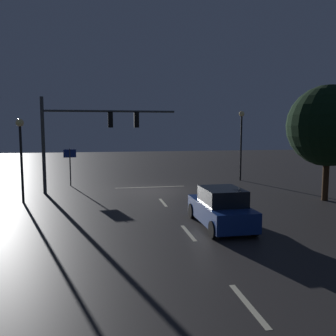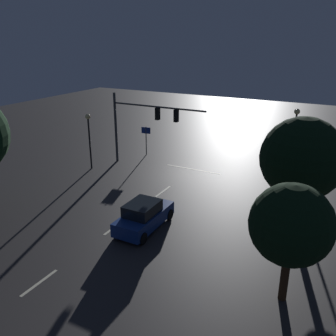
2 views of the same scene
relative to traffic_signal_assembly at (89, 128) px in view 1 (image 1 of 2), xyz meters
The scene contains 11 objects.
ground_plane 5.94m from the traffic_signal_assembly, behind, with size 80.00×80.00×0.00m, color #2D2B2B.
traffic_signal_assembly is the anchor object (origin of this frame).
lane_dash_far 7.27m from the traffic_signal_assembly, 134.91° to the left, with size 2.20×0.16×0.01m, color beige.
lane_dash_mid 11.79m from the traffic_signal_assembly, 112.29° to the left, with size 2.20×0.16×0.01m, color beige.
lane_dash_near 17.24m from the traffic_signal_assembly, 104.47° to the left, with size 2.20×0.16×0.01m, color beige.
stop_bar 6.05m from the traffic_signal_assembly, 164.12° to the right, with size 5.00×0.16×0.01m, color beige.
car_approaching 11.64m from the traffic_signal_assembly, 121.34° to the left, with size 1.93×4.38×1.70m.
street_lamp_left_kerb 12.25m from the traffic_signal_assembly, 165.10° to the right, with size 0.44×0.44×5.58m.
street_lamp_right_kerb 4.64m from the traffic_signal_assembly, 36.41° to the left, with size 0.44×0.44×4.75m.
route_sign 3.92m from the traffic_signal_assembly, 62.27° to the right, with size 0.90×0.16×2.75m.
tree_left_far 14.65m from the traffic_signal_assembly, 158.64° to the left, with size 4.69×4.69×6.71m.
Camera 1 is at (3.41, 23.62, 4.25)m, focal length 37.94 mm.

